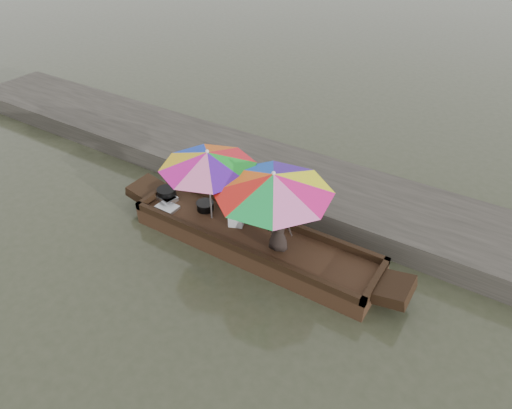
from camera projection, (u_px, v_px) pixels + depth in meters
The scene contains 11 objects.
water at pixel (253, 248), 8.94m from camera, with size 80.00×80.00×0.00m, color #313623.
dock at pixel (306, 186), 10.30m from camera, with size 22.00×2.20×0.50m, color #2D2B26.
boat_hull at pixel (253, 242), 8.84m from camera, with size 4.98×1.20×0.35m, color #3C2416.
cooking_pot at pixel (167, 193), 9.70m from camera, with size 0.40×0.40×0.21m, color black.
tray_crayfish at pixel (166, 198), 9.66m from camera, with size 0.45×0.31×0.09m, color silver.
tray_scallop at pixel (167, 207), 9.41m from camera, with size 0.45×0.31×0.06m, color silver.
charcoal_grill at pixel (205, 206), 9.35m from camera, with size 0.34×0.34×0.16m, color black.
supply_bag at pixel (236, 219), 8.91m from camera, with size 0.28×0.22×0.26m, color silver.
vendor at pixel (279, 227), 8.12m from camera, with size 0.48×0.32×0.98m, color black.
umbrella_bow at pixel (209, 186), 8.72m from camera, with size 1.85×1.85×1.55m, color green, non-canonical shape.
umbrella_stern at pixel (273, 209), 8.10m from camera, with size 2.16×2.16×1.55m, color #E51476, non-canonical shape.
Camera 1 is at (3.68, -5.68, 5.90)m, focal length 32.00 mm.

